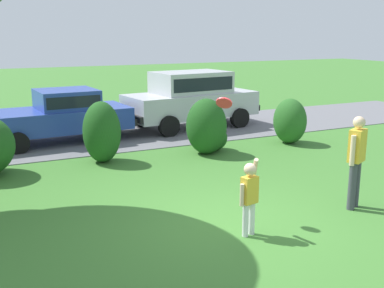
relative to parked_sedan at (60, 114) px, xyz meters
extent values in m
plane|color=#3D752D|center=(1.31, -7.58, -0.85)|extent=(80.00, 80.00, 0.00)
cube|color=slate|center=(1.31, 0.07, -0.84)|extent=(28.00, 4.40, 0.02)
ellipsoid|color=#1E511C|center=(0.50, -2.79, -0.07)|extent=(0.94, 1.07, 1.55)
ellipsoid|color=#1E511C|center=(3.25, -3.17, -0.10)|extent=(1.08, 1.14, 1.50)
ellipsoid|color=#1E511C|center=(3.60, -2.93, -0.50)|extent=(0.78, 0.78, 0.70)
ellipsoid|color=#286023|center=(6.05, -3.13, -0.18)|extent=(0.91, 1.08, 1.33)
cube|color=#28429E|center=(-0.10, -0.01, -0.17)|extent=(4.30, 2.09, 0.64)
cube|color=#28429E|center=(0.22, 0.01, 0.43)|extent=(1.78, 1.72, 0.56)
cube|color=black|center=(0.22, 0.01, 0.43)|extent=(1.64, 1.73, 0.34)
cylinder|color=black|center=(-1.34, -1.02, -0.55)|extent=(0.61, 0.26, 0.60)
cylinder|color=black|center=(-1.45, 0.85, -0.55)|extent=(0.61, 0.26, 0.60)
cylinder|color=black|center=(1.26, -0.86, -0.55)|extent=(0.61, 0.26, 0.60)
cylinder|color=black|center=(1.15, 1.01, -0.55)|extent=(0.61, 0.26, 0.60)
cube|color=black|center=(2.04, 0.12, -0.33)|extent=(0.23, 1.75, 0.20)
cube|color=silver|center=(4.46, 0.29, -0.05)|extent=(4.67, 2.32, 0.80)
cube|color=silver|center=(4.46, 0.29, 0.71)|extent=(2.64, 1.88, 0.72)
cube|color=black|center=(4.46, 0.29, 0.71)|extent=(2.44, 1.88, 0.43)
cylinder|color=black|center=(3.18, -0.80, -0.51)|extent=(0.70, 0.29, 0.68)
cylinder|color=black|center=(2.97, 1.07, -0.51)|extent=(0.70, 0.29, 0.68)
cylinder|color=black|center=(5.95, -0.50, -0.51)|extent=(0.70, 0.29, 0.68)
cylinder|color=black|center=(5.74, 1.37, -0.51)|extent=(0.70, 0.29, 0.68)
cube|color=black|center=(2.18, 0.04, -0.25)|extent=(0.31, 1.75, 0.20)
cube|color=black|center=(6.74, 0.53, -0.25)|extent=(0.31, 1.75, 0.20)
cylinder|color=white|center=(1.33, -8.22, -0.57)|extent=(0.10, 0.10, 0.55)
cylinder|color=white|center=(1.47, -8.19, -0.57)|extent=(0.10, 0.10, 0.55)
cube|color=gold|center=(1.40, -8.21, -0.08)|extent=(0.29, 0.21, 0.44)
sphere|color=beige|center=(1.40, -8.21, 0.26)|extent=(0.20, 0.20, 0.20)
cylinder|color=beige|center=(1.55, -8.12, 0.24)|extent=(0.17, 0.26, 0.39)
cylinder|color=beige|center=(1.24, -8.24, -0.13)|extent=(0.07, 0.07, 0.36)
cylinder|color=red|center=(1.43, -7.30, 1.19)|extent=(0.33, 0.25, 0.30)
cylinder|color=#337FDB|center=(1.43, -7.30, 1.20)|extent=(0.19, 0.14, 0.18)
cylinder|color=#3F3F4C|center=(3.91, -7.97, -0.40)|extent=(0.14, 0.14, 0.90)
cylinder|color=#3F3F4C|center=(3.73, -8.06, -0.40)|extent=(0.14, 0.14, 0.90)
cube|color=gold|center=(3.82, -8.01, 0.35)|extent=(0.42, 0.36, 0.60)
sphere|color=beige|center=(3.82, -8.01, 0.78)|extent=(0.22, 0.22, 0.22)
cylinder|color=beige|center=(4.02, -7.92, 0.30)|extent=(0.09, 0.09, 0.55)
cylinder|color=beige|center=(3.62, -8.11, 0.30)|extent=(0.09, 0.09, 0.55)
camera|label=1|loc=(-2.54, -14.24, 2.35)|focal=44.39mm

